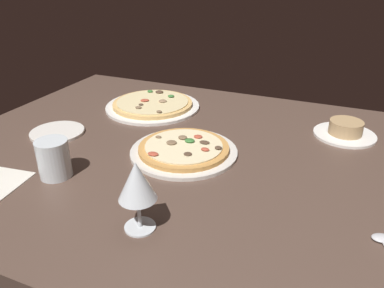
{
  "coord_description": "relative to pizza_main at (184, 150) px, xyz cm",
  "views": [
    {
      "loc": [
        33.96,
        -86.32,
        53.14
      ],
      "look_at": [
        -2.16,
        -0.76,
        7.0
      ],
      "focal_mm": 35.08,
      "sensor_mm": 36.0,
      "label": 1
    }
  ],
  "objects": [
    {
      "name": "wine_glass_far",
      "position": [
        4.98,
        -33.04,
        9.5
      ],
      "size": [
        7.65,
        7.65,
        15.23
      ],
      "color": "silver",
      "rests_on": "dining_table"
    },
    {
      "name": "pizza_main",
      "position": [
        0.0,
        0.0,
        0.0
      ],
      "size": [
        30.02,
        30.02,
        3.38
      ],
      "color": "silver",
      "rests_on": "dining_table"
    },
    {
      "name": "water_glass",
      "position": [
        -24.63,
        -23.44,
        3.07
      ],
      "size": [
        7.95,
        7.95,
        9.73
      ],
      "color": "silver",
      "rests_on": "dining_table"
    },
    {
      "name": "spoon",
      "position": [
        50.46,
        -19.21,
        -0.72
      ],
      "size": [
        5.16,
        10.27,
        1.0
      ],
      "color": "silver",
      "rests_on": "dining_table"
    },
    {
      "name": "ramekin_on_saucer",
      "position": [
        40.87,
        29.85,
        0.68
      ],
      "size": [
        18.54,
        18.54,
        4.89
      ],
      "color": "white",
      "rests_on": "dining_table"
    },
    {
      "name": "dining_table",
      "position": [
        4.32,
        1.5,
        -3.18
      ],
      "size": [
        150.0,
        110.0,
        4.0
      ],
      "primitive_type": "cube",
      "color": "brown",
      "rests_on": "ground"
    },
    {
      "name": "side_plate",
      "position": [
        -41.8,
        -3.27,
        -0.73
      ],
      "size": [
        16.47,
        16.47,
        0.9
      ],
      "primitive_type": "cylinder",
      "color": "silver",
      "rests_on": "dining_table"
    },
    {
      "name": "pizza_side",
      "position": [
        -24.97,
        28.16,
        0.01
      ],
      "size": [
        33.98,
        33.98,
        3.4
      ],
      "color": "white",
      "rests_on": "dining_table"
    }
  ]
}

